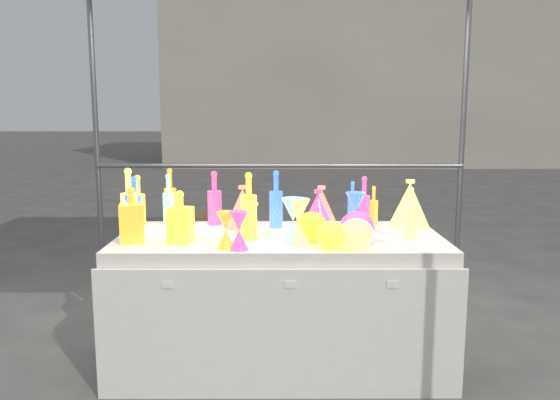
{
  "coord_description": "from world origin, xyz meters",
  "views": [
    {
      "loc": [
        -0.01,
        -2.99,
        1.43
      ],
      "look_at": [
        0.0,
        0.0,
        0.95
      ],
      "focal_mm": 35.0,
      "sensor_mm": 36.0,
      "label": 1
    }
  ],
  "objects_px": {
    "decanter_0": "(180,217)",
    "lampshade_0": "(321,206)",
    "globe_0": "(332,236)",
    "display_table": "(280,300)",
    "cardboard_box_closed": "(202,231)",
    "bottle_0": "(138,201)",
    "hourglass_0": "(226,230)"
  },
  "relations": [
    {
      "from": "cardboard_box_closed",
      "to": "lampshade_0",
      "type": "xyz_separation_m",
      "value": [
        1.07,
        -2.42,
        0.69
      ]
    },
    {
      "from": "globe_0",
      "to": "display_table",
      "type": "bearing_deg",
      "value": 131.39
    },
    {
      "from": "cardboard_box_closed",
      "to": "lampshade_0",
      "type": "height_order",
      "value": "lampshade_0"
    },
    {
      "from": "cardboard_box_closed",
      "to": "decanter_0",
      "type": "distance_m",
      "value": 2.95
    },
    {
      "from": "globe_0",
      "to": "hourglass_0",
      "type": "bearing_deg",
      "value": 179.61
    },
    {
      "from": "cardboard_box_closed",
      "to": "hourglass_0",
      "type": "bearing_deg",
      "value": -66.97
    },
    {
      "from": "cardboard_box_closed",
      "to": "bottle_0",
      "type": "height_order",
      "value": "bottle_0"
    },
    {
      "from": "lampshade_0",
      "to": "globe_0",
      "type": "bearing_deg",
      "value": -100.06
    },
    {
      "from": "cardboard_box_closed",
      "to": "lampshade_0",
      "type": "bearing_deg",
      "value": -53.49
    },
    {
      "from": "display_table",
      "to": "lampshade_0",
      "type": "relative_size",
      "value": 7.51
    },
    {
      "from": "display_table",
      "to": "cardboard_box_closed",
      "type": "xyz_separation_m",
      "value": [
        -0.82,
        2.69,
        -0.19
      ]
    },
    {
      "from": "display_table",
      "to": "hourglass_0",
      "type": "xyz_separation_m",
      "value": [
        -0.27,
        -0.29,
        0.47
      ]
    },
    {
      "from": "lampshade_0",
      "to": "display_table",
      "type": "bearing_deg",
      "value": -143.89
    },
    {
      "from": "globe_0",
      "to": "lampshade_0",
      "type": "relative_size",
      "value": 0.64
    },
    {
      "from": "bottle_0",
      "to": "globe_0",
      "type": "xyz_separation_m",
      "value": [
        1.11,
        -0.55,
        -0.09
      ]
    },
    {
      "from": "cardboard_box_closed",
      "to": "lampshade_0",
      "type": "relative_size",
      "value": 2.07
    },
    {
      "from": "lampshade_0",
      "to": "hourglass_0",
      "type": "bearing_deg",
      "value": -144.09
    },
    {
      "from": "display_table",
      "to": "hourglass_0",
      "type": "bearing_deg",
      "value": -133.29
    },
    {
      "from": "display_table",
      "to": "cardboard_box_closed",
      "type": "distance_m",
      "value": 2.82
    },
    {
      "from": "cardboard_box_closed",
      "to": "hourglass_0",
      "type": "xyz_separation_m",
      "value": [
        0.55,
        -2.98,
        0.66
      ]
    },
    {
      "from": "bottle_0",
      "to": "decanter_0",
      "type": "relative_size",
      "value": 1.12
    },
    {
      "from": "cardboard_box_closed",
      "to": "globe_0",
      "type": "height_order",
      "value": "globe_0"
    },
    {
      "from": "hourglass_0",
      "to": "lampshade_0",
      "type": "bearing_deg",
      "value": 46.9
    },
    {
      "from": "cardboard_box_closed",
      "to": "globe_0",
      "type": "relative_size",
      "value": 3.24
    },
    {
      "from": "bottle_0",
      "to": "hourglass_0",
      "type": "bearing_deg",
      "value": -43.31
    },
    {
      "from": "globe_0",
      "to": "bottle_0",
      "type": "bearing_deg",
      "value": 153.76
    },
    {
      "from": "decanter_0",
      "to": "display_table",
      "type": "bearing_deg",
      "value": 28.43
    },
    {
      "from": "decanter_0",
      "to": "lampshade_0",
      "type": "distance_m",
      "value": 0.89
    },
    {
      "from": "decanter_0",
      "to": "hourglass_0",
      "type": "height_order",
      "value": "decanter_0"
    },
    {
      "from": "lampshade_0",
      "to": "bottle_0",
      "type": "bearing_deg",
      "value": 169.89
    },
    {
      "from": "decanter_0",
      "to": "lampshade_0",
      "type": "bearing_deg",
      "value": 40.23
    },
    {
      "from": "display_table",
      "to": "bottle_0",
      "type": "xyz_separation_m",
      "value": [
        -0.85,
        0.25,
        0.53
      ]
    }
  ]
}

